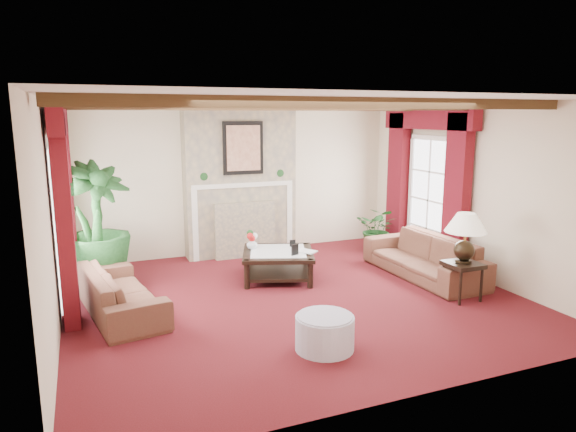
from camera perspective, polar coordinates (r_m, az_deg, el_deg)
name	(u,v)px	position (r m, az deg, el deg)	size (l,w,h in m)	color
floor	(295,298)	(7.25, 0.75, -9.13)	(6.00, 6.00, 0.00)	#430C0E
ceiling	(295,100)	(6.80, 0.81, 12.73)	(6.00, 6.00, 0.00)	white
back_wall	(237,180)	(9.47, -5.69, 4.05)	(6.00, 0.02, 2.70)	beige
left_wall	(50,220)	(6.39, -24.89, -0.39)	(0.02, 5.50, 2.70)	beige
right_wall	(472,191)	(8.51, 19.77, 2.64)	(0.02, 5.50, 2.70)	beige
ceiling_beams	(295,105)	(6.80, 0.81, 12.22)	(6.00, 3.00, 0.12)	#372311
fireplace	(239,104)	(9.20, -5.50, 12.27)	(2.00, 0.52, 2.70)	tan
french_door_left	(51,146)	(7.29, -24.82, 7.12)	(0.10, 1.10, 2.16)	white
french_door_right	(433,138)	(9.19, 15.78, 8.35)	(0.10, 1.10, 2.16)	white
curtains_left	(58,112)	(7.27, -24.21, 10.48)	(0.20, 2.40, 2.55)	#520A18
curtains_right	(429,113)	(9.11, 15.37, 11.00)	(0.20, 2.40, 2.55)	#520A18
sofa_left	(120,284)	(6.97, -18.20, -7.24)	(0.88, 2.01, 0.76)	#3A0F17
sofa_right	(424,250)	(8.37, 14.85, -3.66)	(0.70, 2.20, 0.86)	#3A0F17
potted_palm	(97,251)	(8.21, -20.47, -3.61)	(1.81, 2.13, 1.04)	black
small_plant	(378,234)	(9.76, 9.95, -1.96)	(1.13, 1.12, 0.65)	black
coffee_table	(278,265)	(8.03, -1.11, -5.45)	(1.07, 1.07, 0.44)	black
side_table	(462,281)	(7.53, 18.77, -6.85)	(0.45, 0.45, 0.53)	black
ottoman	(325,333)	(5.73, 4.09, -12.83)	(0.64, 0.64, 0.38)	#ACAAC1
table_lamp	(465,237)	(7.37, 19.07, -2.25)	(0.56, 0.56, 0.71)	black
flower_vase	(252,244)	(8.10, -4.02, -3.09)	(0.20, 0.20, 0.17)	silver
book	(302,244)	(7.79, 1.55, -3.13)	(0.20, 0.14, 0.31)	black
photo_frame_a	(295,250)	(7.71, 0.77, -3.79)	(0.13, 0.02, 0.18)	black
photo_frame_b	(293,243)	(8.20, 0.52, -3.07)	(0.09, 0.02, 0.12)	black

